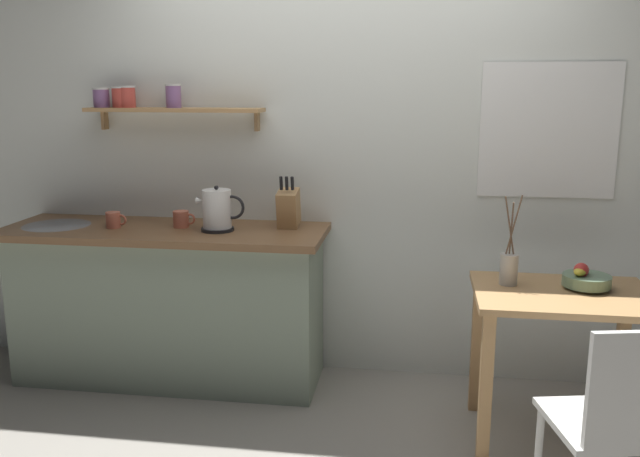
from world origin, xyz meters
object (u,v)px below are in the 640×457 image
object	(u,v)px
fruit_bowl	(586,279)
coffee_mug_spare	(182,219)
knife_block	(288,208)
dining_table	(562,322)
twig_vase	(509,267)
dining_chair_near	(618,419)
coffee_mug_by_sink	(114,220)
electric_kettle	(218,210)

from	to	relation	value
fruit_bowl	coffee_mug_spare	world-z (taller)	coffee_mug_spare
fruit_bowl	knife_block	bearing A→B (deg)	164.54
dining_table	twig_vase	world-z (taller)	twig_vase
fruit_bowl	coffee_mug_spare	bearing A→B (deg)	170.86
dining_chair_near	coffee_mug_by_sink	world-z (taller)	coffee_mug_by_sink
knife_block	coffee_mug_spare	xyz separation A→B (m)	(-0.60, -0.08, -0.07)
dining_chair_near	twig_vase	world-z (taller)	twig_vase
dining_table	twig_vase	size ratio (longest dim) A/B	1.87
twig_vase	coffee_mug_spare	xyz separation A→B (m)	(-1.77, 0.33, 0.12)
electric_kettle	coffee_mug_spare	distance (m)	0.25
twig_vase	coffee_mug_by_sink	world-z (taller)	twig_vase
dining_chair_near	coffee_mug_by_sink	distance (m)	2.72
dining_table	coffee_mug_spare	world-z (taller)	coffee_mug_spare
fruit_bowl	twig_vase	distance (m)	0.36
dining_chair_near	fruit_bowl	world-z (taller)	dining_chair_near
fruit_bowl	coffee_mug_by_sink	bearing A→B (deg)	173.77
coffee_mug_spare	knife_block	bearing A→B (deg)	7.50
knife_block	coffee_mug_by_sink	world-z (taller)	knife_block
fruit_bowl	electric_kettle	world-z (taller)	electric_kettle
coffee_mug_by_sink	coffee_mug_spare	xyz separation A→B (m)	(0.37, 0.07, 0.00)
dining_table	knife_block	distance (m)	1.55
fruit_bowl	coffee_mug_by_sink	distance (m)	2.52
knife_block	dining_table	bearing A→B (deg)	-19.31
fruit_bowl	knife_block	xyz separation A→B (m)	(-1.52, 0.42, 0.23)
knife_block	coffee_mug_by_sink	distance (m)	0.99
dining_chair_near	coffee_mug_by_sink	bearing A→B (deg)	156.54
dining_chair_near	knife_block	distance (m)	1.99
dining_table	dining_chair_near	distance (m)	0.73
twig_vase	electric_kettle	distance (m)	1.57
twig_vase	knife_block	size ratio (longest dim) A/B	1.48
dining_table	fruit_bowl	xyz separation A→B (m)	(0.11, 0.07, 0.20)
knife_block	coffee_mug_by_sink	xyz separation A→B (m)	(-0.98, -0.15, -0.07)
fruit_bowl	dining_chair_near	bearing A→B (deg)	-92.66
dining_table	knife_block	bearing A→B (deg)	160.69
dining_chair_near	dining_table	bearing A→B (deg)	95.75
twig_vase	electric_kettle	world-z (taller)	twig_vase
dining_chair_near	twig_vase	bearing A→B (deg)	111.46
fruit_bowl	coffee_mug_spare	xyz separation A→B (m)	(-2.12, 0.34, 0.16)
twig_vase	coffee_mug_spare	world-z (taller)	twig_vase
twig_vase	electric_kettle	bearing A→B (deg)	170.04
electric_kettle	twig_vase	bearing A→B (deg)	-9.96
twig_vase	coffee_mug_by_sink	size ratio (longest dim) A/B	3.67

